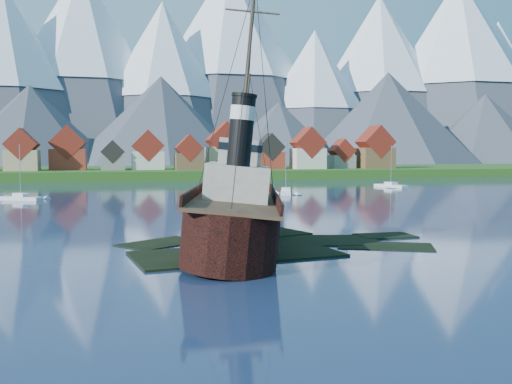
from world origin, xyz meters
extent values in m
plane|color=#1B2B4D|center=(0.00, 0.00, 0.00)|extent=(1400.00, 1400.00, 0.00)
cube|color=black|center=(-3.00, -2.00, -0.32)|extent=(19.08, 11.42, 1.00)
cube|color=black|center=(6.00, 4.00, -0.38)|extent=(15.15, 9.76, 1.00)
cube|color=black|center=(2.00, 9.00, -0.28)|extent=(11.45, 9.06, 1.00)
cube|color=black|center=(12.00, -1.00, -0.42)|extent=(10.27, 8.34, 1.00)
cube|color=black|center=(-9.00, 6.00, -0.40)|extent=(9.42, 8.68, 1.00)
cube|color=black|center=(15.00, 5.00, -0.35)|extent=(6.00, 4.00, 1.00)
cube|color=#1F4A15|center=(0.00, 170.00, 0.00)|extent=(600.00, 80.00, 3.20)
cube|color=#3F3D38|center=(0.00, 132.00, 0.00)|extent=(600.00, 2.50, 2.00)
cube|color=tan|center=(-43.00, 150.00, 6.40)|extent=(10.50, 9.00, 6.80)
cube|color=maroon|center=(-43.00, 150.00, 11.69)|extent=(10.69, 9.18, 10.69)
cube|color=maroon|center=(-29.00, 156.00, 6.60)|extent=(12.00, 8.50, 7.20)
cube|color=maroon|center=(-29.00, 156.00, 12.36)|extent=(12.22, 8.67, 12.22)
cube|color=slate|center=(-14.00, 151.00, 5.40)|extent=(8.00, 7.00, 4.80)
cube|color=black|center=(-14.00, 151.00, 9.24)|extent=(8.15, 7.14, 8.15)
cube|color=beige|center=(-2.00, 154.00, 6.20)|extent=(11.00, 9.50, 6.40)
cube|color=maroon|center=(-2.00, 154.00, 11.38)|extent=(11.20, 9.69, 11.20)
cube|color=brown|center=(12.00, 150.00, 5.90)|extent=(9.50, 8.00, 5.80)
cube|color=maroon|center=(12.00, 150.00, 10.51)|extent=(9.67, 8.16, 9.67)
cube|color=tan|center=(26.00, 155.00, 7.00)|extent=(13.50, 10.00, 8.00)
cube|color=maroon|center=(26.00, 155.00, 13.43)|extent=(13.75, 10.20, 13.75)
cube|color=maroon|center=(42.00, 152.00, 6.10)|extent=(10.00, 8.50, 6.20)
cube|color=black|center=(42.00, 152.00, 11.00)|extent=(10.18, 8.67, 10.18)
cube|color=beige|center=(56.00, 149.00, 6.75)|extent=(11.50, 9.00, 7.50)
cube|color=maroon|center=(56.00, 149.00, 12.57)|extent=(11.71, 9.18, 11.71)
cube|color=slate|center=(71.00, 153.00, 5.50)|extent=(9.00, 7.50, 5.00)
cube|color=maroon|center=(71.00, 153.00, 9.62)|extent=(9.16, 7.65, 9.16)
cube|color=brown|center=(84.00, 151.00, 6.90)|extent=(12.50, 10.00, 7.80)
cube|color=maroon|center=(84.00, 151.00, 13.05)|extent=(12.73, 10.20, 12.73)
cone|color=#2D333D|center=(-100.00, 455.00, 73.00)|extent=(180.00, 180.00, 150.00)
cone|color=white|center=(-100.00, 455.00, 103.00)|extent=(111.60, 111.60, 90.00)
cone|color=#2D333D|center=(-40.00, 495.00, 88.00)|extent=(210.00, 210.00, 180.00)
cone|color=white|center=(-40.00, 495.00, 124.00)|extent=(130.20, 130.20, 108.00)
cone|color=#2D333D|center=(30.00, 470.00, 70.50)|extent=(170.00, 170.00, 145.00)
cone|color=white|center=(30.00, 470.00, 99.50)|extent=(105.40, 105.40, 87.00)
cone|color=#2D333D|center=(100.00, 515.00, 98.00)|extent=(240.00, 240.00, 200.00)
cone|color=white|center=(100.00, 515.00, 138.00)|extent=(148.80, 148.80, 120.00)
cone|color=#2D333D|center=(170.00, 460.00, 60.50)|extent=(150.00, 150.00, 125.00)
cone|color=white|center=(170.00, 460.00, 85.50)|extent=(93.00, 93.00, 75.00)
cone|color=#2D333D|center=(250.00, 490.00, 83.00)|extent=(200.00, 200.00, 170.00)
cone|color=white|center=(250.00, 490.00, 117.00)|extent=(124.00, 124.00, 102.00)
cone|color=#2D333D|center=(330.00, 475.00, 93.00)|extent=(230.00, 230.00, 190.00)
cone|color=white|center=(330.00, 475.00, 131.00)|extent=(142.60, 142.60, 114.00)
cone|color=#2D333D|center=(400.00, 505.00, 75.50)|extent=(180.00, 180.00, 155.00)
cone|color=white|center=(400.00, 505.00, 106.50)|extent=(111.60, 111.60, 93.00)
cone|color=#2D333D|center=(-70.00, 374.00, 27.00)|extent=(120.00, 120.00, 58.00)
cone|color=#2D333D|center=(20.00, 369.00, 31.00)|extent=(136.00, 136.00, 66.00)
cone|color=#2D333D|center=(110.00, 373.00, 23.00)|extent=(110.00, 110.00, 50.00)
cone|color=#2D333D|center=(200.00, 370.00, 35.50)|extent=(150.00, 150.00, 75.00)
cone|color=#2D333D|center=(290.00, 371.00, 28.00)|extent=(124.00, 124.00, 60.00)
cube|color=black|center=(-2.59, 1.87, 2.40)|extent=(7.51, 21.63, 4.51)
cone|color=black|center=(-2.59, 15.90, 2.40)|extent=(7.51, 7.51, 7.51)
cylinder|color=black|center=(-2.59, -8.94, 2.40)|extent=(7.51, 7.51, 4.51)
cube|color=#4C3826|center=(-2.59, 1.87, 4.76)|extent=(7.36, 28.54, 0.27)
cube|color=black|center=(-6.19, 1.87, 5.25)|extent=(0.21, 27.64, 0.97)
cube|color=black|center=(1.02, 1.87, 5.25)|extent=(0.21, 27.64, 0.97)
cube|color=#ADA89E|center=(-2.59, 0.26, 6.37)|extent=(5.58, 9.12, 3.22)
cube|color=#ADA89E|center=(-2.59, 1.34, 9.16)|extent=(3.86, 4.29, 2.36)
cylinder|color=black|center=(-2.59, -3.28, 10.99)|extent=(2.04, 2.04, 6.01)
cylinder|color=silver|center=(-2.59, -3.28, 12.49)|extent=(2.15, 2.15, 1.18)
cylinder|color=#473828|center=(-2.59, 10.45, 11.31)|extent=(0.30, 0.30, 12.87)
cylinder|color=#473828|center=(-2.59, -0.81, 17.31)|extent=(0.34, 0.34, 13.95)
cube|color=silver|center=(-30.80, 64.38, 0.10)|extent=(8.49, 6.35, 1.15)
cube|color=silver|center=(-30.80, 64.38, 1.01)|extent=(3.05, 2.88, 0.67)
cylinder|color=gray|center=(-30.80, 64.38, 5.66)|extent=(0.13, 0.13, 9.98)
cube|color=silver|center=(22.78, 67.59, 0.10)|extent=(4.71, 9.00, 1.24)
cube|color=silver|center=(22.78, 67.59, 1.08)|extent=(2.57, 2.91, 0.72)
cylinder|color=gray|center=(22.78, 67.59, 6.07)|extent=(0.14, 0.14, 10.70)
cube|color=silver|center=(56.65, 84.71, 0.10)|extent=(5.66, 10.05, 1.18)
cube|color=silver|center=(56.65, 84.71, 1.03)|extent=(2.97, 3.32, 0.69)
cylinder|color=gray|center=(56.65, 84.71, 5.78)|extent=(0.14, 0.14, 10.19)
camera|label=1|loc=(-13.36, -51.07, 9.11)|focal=40.00mm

